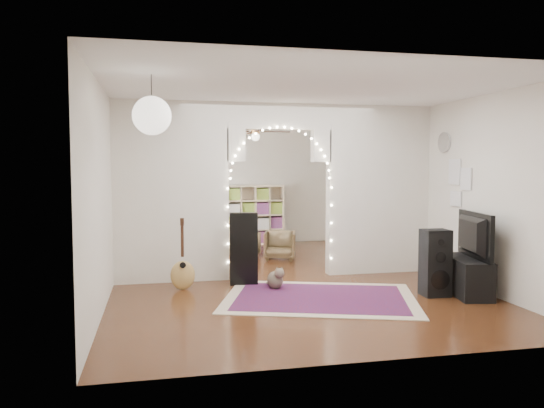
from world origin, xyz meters
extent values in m
plane|color=black|center=(0.00, 0.00, 0.00)|extent=(7.50, 7.50, 0.00)
cube|color=white|center=(0.00, 0.00, 2.70)|extent=(5.00, 7.50, 0.02)
cube|color=silver|center=(0.00, 3.75, 1.35)|extent=(5.00, 0.02, 2.70)
cube|color=silver|center=(0.00, -3.75, 1.35)|extent=(5.00, 0.02, 2.70)
cube|color=silver|center=(-2.50, 0.00, 1.35)|extent=(0.02, 7.50, 2.70)
cube|color=silver|center=(2.50, 0.00, 1.35)|extent=(0.02, 7.50, 2.70)
cube|color=silver|center=(-1.65, 0.00, 1.35)|extent=(1.70, 0.20, 2.70)
cube|color=silver|center=(1.65, 0.00, 1.35)|extent=(1.70, 0.20, 2.70)
cube|color=silver|center=(0.00, 0.00, 2.50)|extent=(1.60, 0.20, 0.40)
cube|color=white|center=(-2.47, 1.80, 1.50)|extent=(0.04, 1.20, 1.40)
cylinder|color=white|center=(2.48, -0.60, 2.10)|extent=(0.03, 0.31, 0.31)
sphere|color=white|center=(-1.90, -2.40, 2.25)|extent=(0.40, 0.40, 0.40)
cube|color=maroon|center=(0.21, -1.48, 0.01)|extent=(2.93, 2.54, 0.02)
cube|color=black|center=(-0.63, -0.48, 0.53)|extent=(0.42, 0.20, 1.06)
ellipsoid|color=#B69049|center=(-1.52, -0.60, 0.36)|extent=(0.36, 0.20, 0.41)
cube|color=black|center=(-1.52, -0.60, 0.70)|extent=(0.04, 0.03, 0.47)
cube|color=black|center=(-1.52, -0.60, 0.96)|extent=(0.06, 0.04, 0.10)
ellipsoid|color=brown|center=(-0.24, -0.81, 0.12)|extent=(0.28, 0.38, 0.24)
sphere|color=brown|center=(-0.21, -0.95, 0.24)|extent=(0.17, 0.17, 0.14)
cone|color=brown|center=(-0.25, -0.95, 0.31)|extent=(0.04, 0.04, 0.05)
cone|color=brown|center=(-0.18, -0.95, 0.31)|extent=(0.04, 0.04, 0.05)
cylinder|color=brown|center=(-0.28, -0.63, 0.04)|extent=(0.08, 0.23, 0.07)
cube|color=black|center=(1.76, -1.67, 0.45)|extent=(0.36, 0.31, 0.89)
cylinder|color=black|center=(1.75, -1.82, 0.25)|extent=(0.26, 0.03, 0.26)
cylinder|color=black|center=(1.75, -1.82, 0.54)|extent=(0.14, 0.03, 0.14)
cylinder|color=black|center=(1.75, -1.82, 0.74)|extent=(0.08, 0.02, 0.08)
cube|color=black|center=(2.20, -1.70, 0.25)|extent=(0.59, 1.06, 0.50)
imported|color=black|center=(2.20, -1.70, 0.81)|extent=(0.35, 1.08, 0.62)
cube|color=beige|center=(0.26, 3.50, 0.66)|extent=(1.31, 0.43, 1.32)
cube|color=olive|center=(-0.95, 1.09, 0.73)|extent=(1.29, 0.94, 0.05)
cylinder|color=olive|center=(-1.51, 0.84, 0.35)|extent=(0.05, 0.05, 0.70)
cylinder|color=olive|center=(-0.48, 0.71, 0.35)|extent=(0.05, 0.05, 0.70)
cylinder|color=olive|center=(-1.43, 1.48, 0.35)|extent=(0.05, 0.05, 0.70)
cylinder|color=olive|center=(-0.40, 1.35, 0.35)|extent=(0.05, 0.05, 0.70)
imported|color=silver|center=(-0.95, 1.09, 0.85)|extent=(0.20, 0.20, 0.19)
imported|color=brown|center=(-0.22, 2.07, 0.24)|extent=(0.61, 0.63, 0.48)
imported|color=brown|center=(0.36, 1.49, 0.26)|extent=(0.70, 0.72, 0.53)
camera|label=1|loc=(-1.86, -8.04, 1.72)|focal=35.00mm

